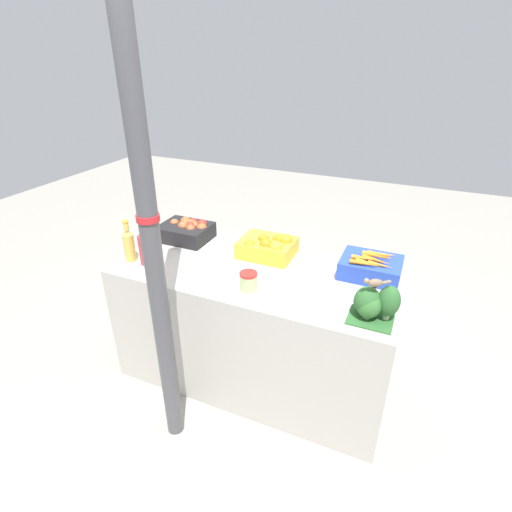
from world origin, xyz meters
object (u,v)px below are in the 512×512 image
object	(u,v)px
orange_crate	(269,246)
pickle_jar	(249,281)
apple_crate	(187,230)
sparrow_bird	(374,283)
juice_bottle_ruby	(144,247)
support_pole	(149,229)
broccoli_pile	(372,303)
juice_bottle_golden	(129,244)
carrot_crate	(371,267)

from	to	relation	value
orange_crate	pickle_jar	xyz separation A→B (m)	(0.05, -0.42, -0.01)
apple_crate	sparrow_bird	xyz separation A→B (m)	(1.34, -0.47, 0.15)
orange_crate	juice_bottle_ruby	size ratio (longest dim) A/B	1.22
support_pole	juice_bottle_ruby	size ratio (longest dim) A/B	9.22
orange_crate	sparrow_bird	bearing A→B (deg)	-32.41
orange_crate	broccoli_pile	bearing A→B (deg)	-30.51
sparrow_bird	pickle_jar	bearing A→B (deg)	-28.12
broccoli_pile	sparrow_bird	bearing A→B (deg)	-94.98
support_pole	pickle_jar	world-z (taller)	support_pole
apple_crate	broccoli_pile	distance (m)	1.41
support_pole	juice_bottle_golden	size ratio (longest dim) A/B	9.49
support_pole	juice_bottle_golden	bearing A→B (deg)	141.35
support_pole	orange_crate	bearing A→B (deg)	73.25
support_pole	orange_crate	xyz separation A→B (m)	(0.25, 0.83, -0.41)
juice_bottle_golden	pickle_jar	size ratio (longest dim) A/B	2.56
juice_bottle_ruby	sparrow_bird	distance (m)	1.38
apple_crate	juice_bottle_golden	bearing A→B (deg)	-110.11
juice_bottle_ruby	sparrow_bird	size ratio (longest dim) A/B	2.20
pickle_jar	sparrow_bird	world-z (taller)	sparrow_bird
carrot_crate	pickle_jar	size ratio (longest dim) A/B	3.22
support_pole	apple_crate	world-z (taller)	support_pole
broccoli_pile	juice_bottle_golden	size ratio (longest dim) A/B	0.86
support_pole	carrot_crate	size ratio (longest dim) A/B	7.55
support_pole	sparrow_bird	world-z (taller)	support_pole
juice_bottle_golden	juice_bottle_ruby	bearing A→B (deg)	-0.00
support_pole	juice_bottle_golden	distance (m)	0.77
pickle_jar	juice_bottle_ruby	bearing A→B (deg)	178.40
carrot_crate	juice_bottle_ruby	bearing A→B (deg)	-162.66
carrot_crate	broccoli_pile	size ratio (longest dim) A/B	1.46
apple_crate	orange_crate	bearing A→B (deg)	-1.16
orange_crate	broccoli_pile	distance (m)	0.83
support_pole	juice_bottle_ruby	distance (m)	0.69
support_pole	juice_bottle_golden	xyz separation A→B (m)	(-0.53, 0.42, -0.36)
pickle_jar	broccoli_pile	bearing A→B (deg)	0.21
juice_bottle_ruby	pickle_jar	world-z (taller)	juice_bottle_ruby
orange_crate	carrot_crate	world-z (taller)	orange_crate
orange_crate	pickle_jar	bearing A→B (deg)	-82.95
support_pole	orange_crate	world-z (taller)	support_pole
juice_bottle_ruby	pickle_jar	xyz separation A→B (m)	(0.71, -0.02, -0.06)
orange_crate	sparrow_bird	size ratio (longest dim) A/B	2.69
juice_bottle_golden	pickle_jar	bearing A→B (deg)	-1.37
orange_crate	carrot_crate	xyz separation A→B (m)	(0.65, 0.00, -0.01)
support_pole	sparrow_bird	bearing A→B (deg)	21.18
juice_bottle_golden	sparrow_bird	size ratio (longest dim) A/B	2.14
broccoli_pile	pickle_jar	size ratio (longest dim) A/B	2.21
juice_bottle_golden	pickle_jar	world-z (taller)	juice_bottle_golden
juice_bottle_ruby	pickle_jar	distance (m)	0.72
juice_bottle_golden	orange_crate	bearing A→B (deg)	27.57
orange_crate	broccoli_pile	xyz separation A→B (m)	(0.72, -0.42, 0.02)
apple_crate	orange_crate	xyz separation A→B (m)	(0.62, -0.01, 0.00)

